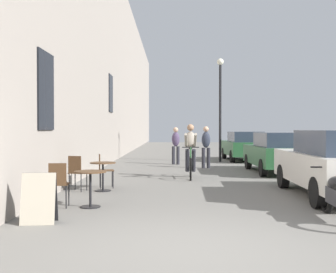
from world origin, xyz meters
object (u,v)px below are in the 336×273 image
cafe_table_near (90,181)px  cafe_chair_near_toward_street (58,182)px  cafe_table_mid (103,170)px  cafe_chair_mid_toward_street (77,171)px  cyclist_on_bicycle (191,152)px  pedestrian_mid (176,144)px  parked_car_nearest (336,163)px  parked_car_third (244,146)px  cafe_chair_mid_toward_wall (104,168)px  pedestrian_near (206,145)px  parked_car_second (277,152)px  street_lamp (220,96)px  sandwich_board_sign (39,198)px

cafe_table_near → cafe_chair_near_toward_street: (-0.61, -0.08, -0.00)m
cafe_table_mid → cafe_chair_mid_toward_street: (-0.64, -0.07, -0.00)m
cyclist_on_bicycle → pedestrian_mid: bearing=94.6°
parked_car_nearest → parked_car_third: 11.05m
cafe_table_near → cafe_chair_mid_toward_street: bearing=109.6°
cyclist_on_bicycle → cafe_chair_mid_toward_wall: bearing=-136.8°
cafe_chair_near_toward_street → pedestrian_near: bearing=66.6°
pedestrian_mid → parked_car_second: pedestrian_mid is taller
cafe_table_near → parked_car_third: (5.20, 12.22, 0.22)m
cyclist_on_bicycle → parked_car_second: (3.15, 1.54, -0.07)m
parked_car_third → parked_car_second: bearing=-88.2°
pedestrian_near → street_lamp: 4.05m
cyclist_on_bicycle → parked_car_third: size_ratio=0.44×
cafe_chair_mid_toward_wall → street_lamp: 10.08m
parked_car_nearest → cafe_table_near: bearing=-167.6°
cafe_table_near → parked_car_third: bearing=67.0°
cafe_chair_mid_toward_street → pedestrian_near: 7.25m
cafe_chair_near_toward_street → cafe_table_mid: 2.30m
pedestrian_near → parked_car_third: 4.52m
parked_car_second → cafe_table_near: bearing=-129.5°
cafe_table_near → cafe_chair_mid_toward_wall: 2.74m
cafe_chair_near_toward_street → cyclist_on_bicycle: (2.84, 5.07, 0.29)m
parked_car_third → pedestrian_near: bearing=-119.1°
cafe_chair_mid_toward_wall → parked_car_third: bearing=60.5°
cafe_chair_mid_toward_street → street_lamp: street_lamp is taller
cafe_chair_mid_toward_wall → pedestrian_near: size_ratio=0.54×
sandwich_board_sign → parked_car_nearest: 6.44m
sandwich_board_sign → pedestrian_mid: size_ratio=0.51×
cafe_chair_mid_toward_street → parked_car_third: bearing=59.6°
sandwich_board_sign → parked_car_second: (5.95, 7.93, 0.33)m
cafe_chair_mid_toward_wall → street_lamp: bearing=64.9°
sandwich_board_sign → parked_car_third: size_ratio=0.21×
sandwich_board_sign → cyclist_on_bicycle: cyclist_on_bicycle is taller
street_lamp → parked_car_nearest: size_ratio=1.13×
cafe_chair_mid_toward_wall → parked_car_second: 6.73m
parked_car_third → cyclist_on_bicycle: bearing=-112.3°
cafe_chair_near_toward_street → cafe_chair_mid_toward_wall: 2.84m
parked_car_second → parked_car_third: size_ratio=1.00×
cafe_table_mid → cyclist_on_bicycle: size_ratio=0.41×
pedestrian_near → sandwich_board_sign: bearing=-110.3°
cafe_table_near → pedestrian_near: 8.81m
cafe_chair_mid_toward_wall → cyclist_on_bicycle: (2.41, 2.26, 0.29)m
cafe_table_near → cafe_chair_mid_toward_wall: size_ratio=0.81×
cafe_chair_mid_toward_wall → parked_car_third: 10.91m
pedestrian_mid → parked_car_nearest: pedestrian_mid is taller
sandwich_board_sign → parked_car_third: (5.77, 13.62, 0.32)m
cafe_chair_mid_toward_street → pedestrian_mid: 8.35m
cafe_chair_mid_toward_wall → parked_car_third: parked_car_third is taller
cafe_chair_near_toward_street → street_lamp: street_lamp is taller
cafe_chair_mid_toward_street → pedestrian_mid: size_ratio=0.54×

